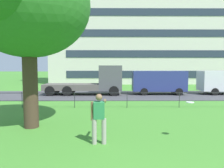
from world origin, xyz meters
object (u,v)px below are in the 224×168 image
flatbed_truck_far_right (95,82)px  apartment_building_background (154,29)px  panel_van_far_left (159,81)px  person_thrower (99,117)px  frisbee (190,102)px  tree_large_lawn (27,2)px

flatbed_truck_far_right → apartment_building_background: size_ratio=0.21×
panel_van_far_left → apartment_building_background: size_ratio=0.14×
person_thrower → frisbee: bearing=6.4°
person_thrower → frisbee: (3.14, 0.35, 0.43)m
apartment_building_background → tree_large_lawn: bearing=-110.9°
person_thrower → flatbed_truck_far_right: (-1.09, 13.03, 0.31)m
tree_large_lawn → person_thrower: tree_large_lawn is taller
frisbee → panel_van_far_left: panel_van_far_left is taller
panel_van_far_left → apartment_building_background: (3.19, 17.84, 8.22)m
person_thrower → flatbed_truck_far_right: size_ratio=0.23×
flatbed_truck_far_right → frisbee: bearing=-71.5°
tree_large_lawn → person_thrower: bearing=-30.8°
frisbee → panel_van_far_left: bearing=81.7°
tree_large_lawn → apartment_building_background: size_ratio=0.21×
flatbed_truck_far_right → panel_van_far_left: 6.12m
person_thrower → apartment_building_background: 33.22m
person_thrower → apartment_building_background: size_ratio=0.05×
tree_large_lawn → flatbed_truck_far_right: (1.85, 11.27, -3.93)m
panel_van_far_left → frisbee: bearing=-98.3°
frisbee → flatbed_truck_far_right: flatbed_truck_far_right is taller
tree_large_lawn → apartment_building_background: bearing=69.1°
panel_van_far_left → flatbed_truck_far_right: bearing=-178.5°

